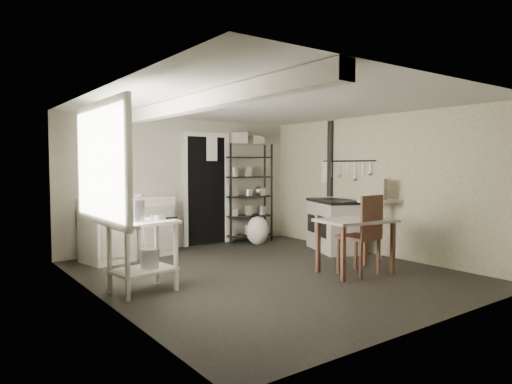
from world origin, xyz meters
TOP-DOWN VIEW (x-y plane):
  - floor at (0.00, 0.00)m, footprint 5.00×5.00m
  - ceiling at (0.00, 0.00)m, footprint 5.00×5.00m
  - wall_back at (0.00, 2.50)m, footprint 4.50×0.02m
  - wall_front at (0.00, -2.50)m, footprint 4.50×0.02m
  - wall_left at (-2.25, 0.00)m, footprint 0.02×5.00m
  - wall_right at (2.25, 0.00)m, footprint 0.02×5.00m
  - window at (-2.22, 0.20)m, footprint 0.12×1.76m
  - doorway at (0.45, 2.47)m, footprint 0.96×0.10m
  - ceiling_beam at (-1.20, 0.00)m, footprint 0.18×5.00m
  - wallpaper_panel at (2.24, 0.00)m, footprint 0.01×5.00m
  - utensil_rail at (2.19, 0.60)m, footprint 0.06×1.20m
  - prep_table at (-1.76, 0.12)m, footprint 0.80×0.62m
  - stockpot at (-1.88, 0.11)m, footprint 0.30×0.30m
  - saucepan at (-1.58, 0.09)m, footprint 0.20×0.20m
  - bucket at (-1.68, 0.11)m, footprint 0.28×0.28m
  - base_cabinets at (-1.19, 2.11)m, footprint 1.57×0.93m
  - mixing_bowl at (-1.07, 2.09)m, footprint 0.27×0.27m
  - counter_cup at (-1.51, 1.99)m, footprint 0.12×0.12m
  - shelf_rack at (1.28, 2.31)m, footprint 0.94×0.52m
  - shelf_jar at (0.95, 2.28)m, footprint 0.09×0.09m
  - storage_box_a at (1.07, 2.32)m, footprint 0.38×0.36m
  - storage_box_b at (1.44, 2.27)m, footprint 0.28×0.26m
  - stove at (1.92, 0.63)m, footprint 0.99×1.27m
  - stovepipe at (2.20, 1.03)m, footprint 0.11×0.11m
  - side_ledge at (1.95, -0.29)m, footprint 0.68×0.48m
  - oats_box at (1.95, -0.30)m, footprint 0.17×0.24m
  - work_table at (0.95, -0.70)m, footprint 1.07×0.82m
  - table_cup at (1.11, -0.80)m, footprint 0.12×0.12m
  - chair at (0.95, -0.76)m, footprint 0.47×0.49m
  - flour_sack at (1.18, 1.87)m, footprint 0.45×0.39m
  - floor_crock at (1.65, -0.24)m, footprint 0.11×0.11m

SIDE VIEW (x-z plane):
  - floor at x=0.00m, z-range 0.00..0.00m
  - floor_crock at x=1.65m, z-range 0.01..0.14m
  - flour_sack at x=1.18m, z-range -0.02..0.50m
  - work_table at x=0.95m, z-range 0.01..0.75m
  - bucket at x=-1.68m, z-range 0.27..0.50m
  - prep_table at x=-1.76m, z-range -0.02..0.82m
  - side_ledge at x=1.95m, z-range -0.04..0.90m
  - stove at x=1.92m, z-range 0.00..0.88m
  - base_cabinets at x=-1.19m, z-range -0.02..0.94m
  - chair at x=0.95m, z-range -0.06..1.03m
  - table_cup at x=1.11m, z-range 0.76..0.85m
  - saucepan at x=-1.58m, z-range 0.80..0.90m
  - stockpot at x=-1.88m, z-range 0.79..1.09m
  - shelf_rack at x=1.28m, z-range 0.01..1.89m
  - mixing_bowl at x=-1.07m, z-range 0.92..0.98m
  - counter_cup at x=-1.51m, z-range 0.92..1.01m
  - doorway at x=0.45m, z-range -0.04..2.04m
  - oats_box at x=1.95m, z-range 0.85..1.17m
  - wall_back at x=0.00m, z-range 0.00..2.30m
  - wall_front at x=0.00m, z-range 0.00..2.30m
  - wall_left at x=-2.25m, z-range 0.00..2.30m
  - wall_right at x=2.25m, z-range 0.00..2.30m
  - wallpaper_panel at x=2.24m, z-range 0.00..2.30m
  - shelf_jar at x=0.95m, z-range 1.27..1.45m
  - window at x=-2.22m, z-range 0.86..2.14m
  - utensil_rail at x=2.19m, z-range 1.33..1.77m
  - stovepipe at x=2.20m, z-range 0.91..2.27m
  - storage_box_b at x=1.44m, z-range 1.91..2.07m
  - storage_box_a at x=1.07m, z-range 1.90..2.12m
  - ceiling_beam at x=-1.20m, z-range 2.11..2.29m
  - ceiling at x=0.00m, z-range 2.30..2.30m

